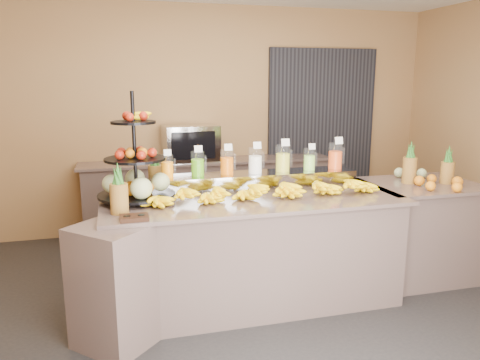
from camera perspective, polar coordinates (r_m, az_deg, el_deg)
name	(u,v)px	position (r m, az deg, el deg)	size (l,w,h in m)	color
ground	(263,316)	(4.00, 2.86, -16.18)	(6.00, 6.00, 0.00)	black
room_envelope	(259,82)	(4.33, 2.28, 11.86)	(6.04, 5.02, 2.82)	#996A3D
buffet_counter	(242,252)	(4.00, 0.19, -8.81)	(2.75, 1.25, 0.93)	#876A62
right_counter	(417,230)	(4.89, 20.82, -5.68)	(1.08, 0.88, 0.93)	#876A62
back_ledge	(209,196)	(5.88, -3.83, -1.98)	(3.10, 0.55, 0.93)	#876A62
pitcher_tray	(255,181)	(4.20, 1.86, -0.12)	(1.85, 0.30, 0.15)	gray
juice_pitcher_orange_a	(167,167)	(4.02, -8.85, 1.53)	(0.11, 0.11, 0.26)	silver
juice_pitcher_green	(198,165)	(4.05, -5.19, 1.83)	(0.12, 0.12, 0.28)	silver
juice_pitcher_orange_b	(227,163)	(4.10, -1.61, 2.03)	(0.12, 0.12, 0.29)	silver
juice_pitcher_milk	(255,162)	(4.17, 1.87, 2.23)	(0.12, 0.13, 0.30)	silver
juice_pitcher_lemon	(283,160)	(4.25, 5.23, 2.47)	(0.13, 0.14, 0.32)	silver
juice_pitcher_lime	(309,161)	(4.35, 8.45, 2.36)	(0.11, 0.11, 0.26)	silver
juice_pitcher_orange_c	(335,157)	(4.45, 11.53, 2.72)	(0.13, 0.13, 0.32)	silver
banana_heap	(268,188)	(3.90, 3.48, -0.99)	(2.06, 0.19, 0.17)	yellow
fruit_stand	(141,173)	(3.87, -11.98, 0.82)	(0.65, 0.65, 0.88)	black
condiment_caddy	(134,218)	(3.38, -12.77, -4.50)	(0.20, 0.15, 0.03)	black
pineapple_left_a	(119,195)	(3.53, -14.54, -1.75)	(0.13, 0.13, 0.38)	brown
pineapple_left_b	(156,175)	(4.19, -10.26, 0.61)	(0.12, 0.12, 0.39)	brown
right_fruit_pile	(433,177)	(4.70, 22.49, 0.31)	(0.47, 0.45, 0.25)	brown
oven_warmer	(190,143)	(5.72, -6.07, 4.51)	(0.65, 0.45, 0.43)	gray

